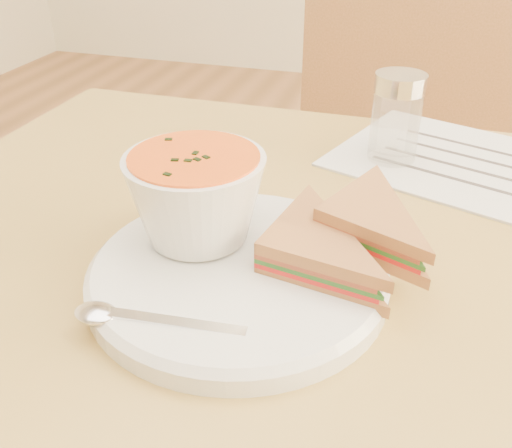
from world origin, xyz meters
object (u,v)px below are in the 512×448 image
(chair_far, at_px, (394,221))
(plate, at_px, (238,275))
(soup_bowl, at_px, (197,202))
(condiment_shaker, at_px, (396,119))

(chair_far, relative_size, plate, 3.78)
(plate, xyz_separation_m, soup_bowl, (-0.05, 0.03, 0.05))
(plate, distance_m, soup_bowl, 0.07)
(soup_bowl, height_order, condiment_shaker, condiment_shaker)
(chair_far, height_order, plate, chair_far)
(chair_far, height_order, condiment_shaker, chair_far)
(plate, xyz_separation_m, condiment_shaker, (0.10, 0.29, 0.05))
(plate, bearing_deg, soup_bowl, 149.11)
(soup_bowl, bearing_deg, plate, -30.89)
(plate, distance_m, condiment_shaker, 0.31)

